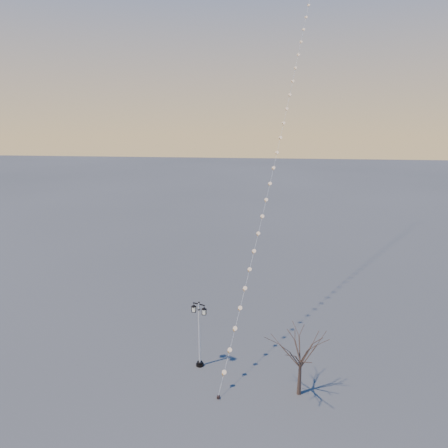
# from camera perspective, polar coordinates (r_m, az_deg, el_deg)

# --- Properties ---
(ground) EXTENTS (300.00, 300.00, 0.00)m
(ground) POSITION_cam_1_polar(r_m,az_deg,el_deg) (29.64, -1.19, -22.07)
(ground) COLOR #484848
(ground) RESTS_ON ground
(street_lamp) EXTENTS (1.23, 0.76, 5.10)m
(street_lamp) POSITION_cam_1_polar(r_m,az_deg,el_deg) (30.64, -3.41, -14.44)
(street_lamp) COLOR black
(street_lamp) RESTS_ON ground
(bare_tree) EXTENTS (2.69, 2.69, 4.46)m
(bare_tree) POSITION_cam_1_polar(r_m,az_deg,el_deg) (28.17, 10.52, -16.92)
(bare_tree) COLOR #3E2D24
(bare_tree) RESTS_ON ground
(kite_train) EXTENTS (10.10, 37.48, 44.37)m
(kite_train) POSITION_cam_1_polar(r_m,az_deg,el_deg) (41.55, 9.35, 20.62)
(kite_train) COLOR black
(kite_train) RESTS_ON ground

